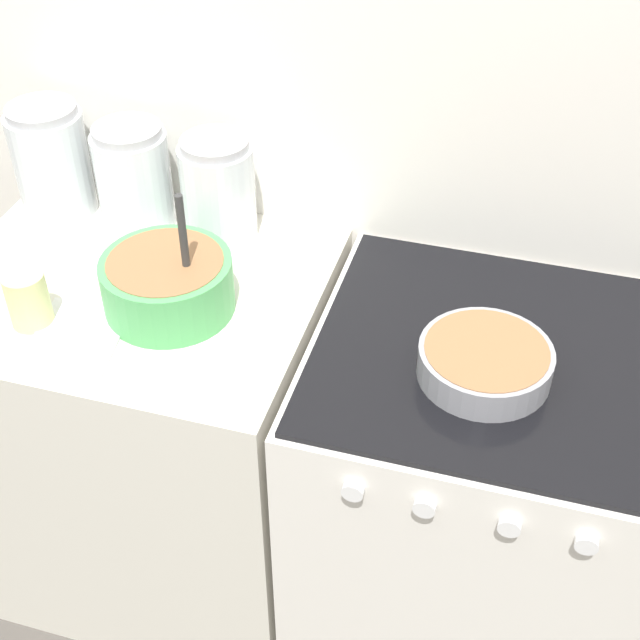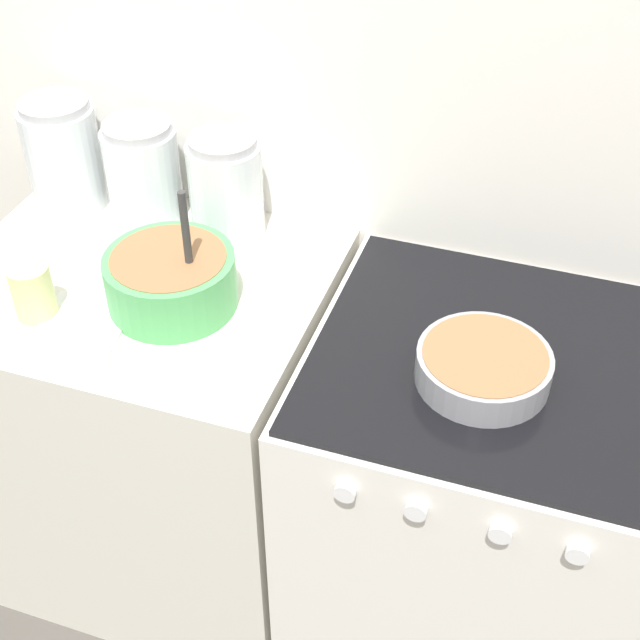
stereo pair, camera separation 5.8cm
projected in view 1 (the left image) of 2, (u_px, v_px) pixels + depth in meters
The scene contains 10 objects.
wall_back at pixel (358, 109), 1.88m from camera, with size 4.60×0.05×2.40m.
countertop_cabinet at pixel (155, 433), 2.17m from camera, with size 0.80×0.67×0.91m.
stove at pixel (473, 503), 2.01m from camera, with size 0.73×0.68×0.91m.
mixing_bowl at pixel (168, 282), 1.78m from camera, with size 0.26×0.26×0.28m.
baking_pan at pixel (485, 361), 1.64m from camera, with size 0.25×0.25×0.06m.
storage_jar_left at pixel (53, 167), 2.04m from camera, with size 0.17×0.17×0.26m.
storage_jar_middle at pixel (134, 183), 2.00m from camera, with size 0.17×0.17×0.24m.
storage_jar_right at pixel (219, 196), 1.96m from camera, with size 0.16×0.16×0.24m.
tin_can at pixel (28, 299), 1.75m from camera, with size 0.08×0.08×0.12m.
recipe_page at pixel (77, 336), 1.75m from camera, with size 0.20×0.24×0.01m.
Camera 1 is at (0.40, -0.99, 2.06)m, focal length 50.00 mm.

